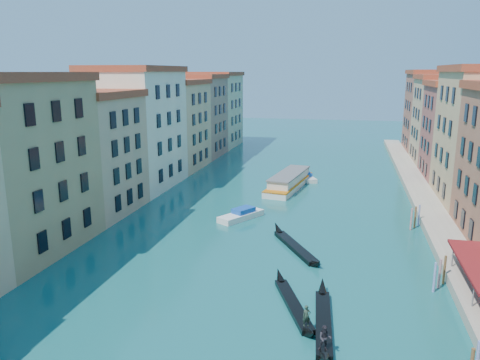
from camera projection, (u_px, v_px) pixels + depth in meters
The scene contains 9 objects.
left_bank_palazzos at pixel (120, 137), 75.60m from camera, with size 12.80×128.40×21.00m.
quay at pixel (430, 211), 67.32m from camera, with size 4.00×140.00×1.00m, color #9F9580.
mooring_poles_right at pixel (467, 340), 33.45m from camera, with size 1.44×54.24×3.20m.
vaporetto_far at pixel (289, 181), 82.59m from camera, with size 6.73×18.25×2.65m.
gondola_fore at pixel (293, 303), 40.63m from camera, with size 5.41×11.57×2.42m.
gondola_right at pixel (323, 321), 37.46m from camera, with size 1.98×13.23×2.64m.
gondola_far at pixel (294, 245), 54.21m from camera, with size 7.58×12.10×1.90m.
motorboat_mid at pixel (242, 215), 65.11m from camera, with size 5.66×7.35×1.49m.
motorboat_far at pixel (306, 177), 88.69m from camera, with size 4.55×6.91×1.37m.
Camera 1 is at (10.09, -4.12, 20.01)m, focal length 35.00 mm.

